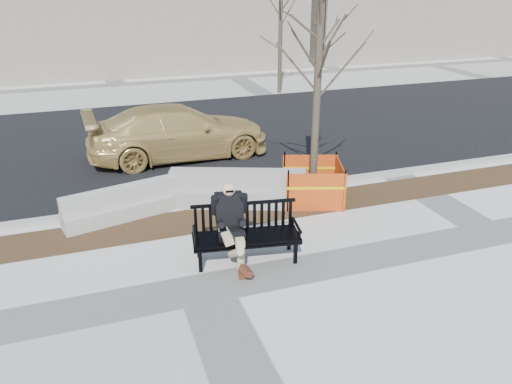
% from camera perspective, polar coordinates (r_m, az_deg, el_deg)
% --- Properties ---
extents(ground, '(120.00, 120.00, 0.00)m').
position_cam_1_polar(ground, '(8.94, -5.83, -10.78)').
color(ground, beige).
rests_on(ground, ground).
extents(mulch_strip, '(40.00, 1.20, 0.02)m').
position_cam_1_polar(mulch_strip, '(11.15, -8.98, -3.55)').
color(mulch_strip, '#47301C').
rests_on(mulch_strip, ground).
extents(asphalt_street, '(60.00, 10.40, 0.01)m').
position_cam_1_polar(asphalt_street, '(16.88, -12.91, 5.58)').
color(asphalt_street, black).
rests_on(asphalt_street, ground).
extents(curb, '(60.00, 0.25, 0.12)m').
position_cam_1_polar(curb, '(11.98, -9.84, -1.35)').
color(curb, '#9E9B93').
rests_on(curb, ground).
extents(bench, '(2.14, 1.05, 1.09)m').
position_cam_1_polar(bench, '(9.69, -1.09, -7.70)').
color(bench, black).
rests_on(bench, ground).
extents(seated_man, '(0.83, 1.19, 1.54)m').
position_cam_1_polar(seated_man, '(9.71, -2.83, -7.68)').
color(seated_man, black).
rests_on(seated_man, ground).
extents(tree_fence, '(2.57, 2.57, 5.10)m').
position_cam_1_polar(tree_fence, '(12.22, 6.36, -0.93)').
color(tree_fence, '#E84719').
rests_on(tree_fence, ground).
extents(sedan, '(5.39, 2.40, 1.54)m').
position_cam_1_polar(sedan, '(15.28, -8.58, 4.02)').
color(sedan, tan).
rests_on(sedan, ground).
extents(jersey_barrier_left, '(2.74, 1.19, 0.77)m').
position_cam_1_polar(jersey_barrier_left, '(11.65, -14.58, -2.85)').
color(jersey_barrier_left, '#A3A199').
rests_on(jersey_barrier_left, ground).
extents(jersey_barrier_right, '(3.15, 1.68, 0.90)m').
position_cam_1_polar(jersey_barrier_right, '(11.90, -2.05, -1.49)').
color(jersey_barrier_right, gray).
rests_on(jersey_barrier_right, ground).
extents(far_tree_right, '(2.23, 2.23, 5.60)m').
position_cam_1_polar(far_tree_right, '(23.69, 2.65, 11.20)').
color(far_tree_right, '#4A3F2F').
rests_on(far_tree_right, ground).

